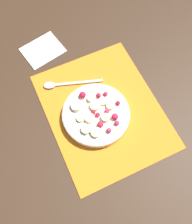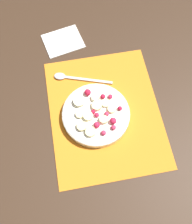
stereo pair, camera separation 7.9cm
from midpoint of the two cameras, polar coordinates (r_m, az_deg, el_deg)
ground_plane at (r=0.84m, az=4.71°, el=-0.43°), size 3.00×3.00×0.00m
placemat at (r=0.84m, az=4.73°, el=-0.35°), size 0.45×0.36×0.01m
fruit_bowl at (r=0.81m, az=2.77°, el=-0.81°), size 0.22×0.22×0.05m
spoon at (r=0.89m, az=-3.11°, el=7.58°), size 0.08×0.20×0.01m
napkin at (r=0.99m, az=-5.22°, el=15.65°), size 0.14×0.16×0.01m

